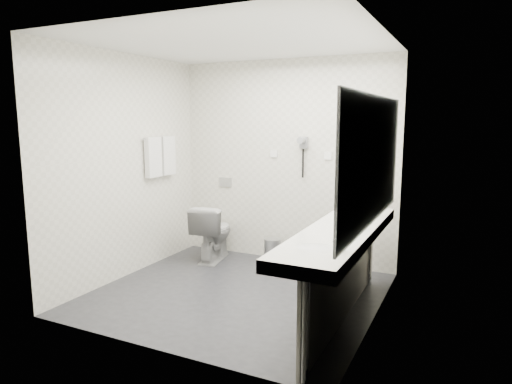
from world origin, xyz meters
The scene contains 31 objects.
floor centered at (0.00, 0.00, 0.00)m, with size 2.80×2.80×0.00m, color #292A2F.
ceiling centered at (0.00, 0.00, 2.50)m, with size 2.80×2.80×0.00m, color white.
wall_back centered at (0.00, 1.30, 1.25)m, with size 2.80×2.80×0.00m, color silver.
wall_front centered at (0.00, -1.30, 1.25)m, with size 2.80×2.80×0.00m, color silver.
wall_left centered at (-1.40, 0.00, 1.25)m, with size 2.60×2.60×0.00m, color silver.
wall_right centered at (1.40, 0.00, 1.25)m, with size 2.60×2.60×0.00m, color silver.
vanity_counter centered at (1.12, -0.20, 0.80)m, with size 0.55×2.20×0.10m, color white.
vanity_panel centered at (1.15, -0.20, 0.38)m, with size 0.03×2.15×0.75m, color #9B9992.
vanity_post_near centered at (1.18, -1.24, 0.38)m, with size 0.06×0.06×0.75m, color silver.
vanity_post_far centered at (1.18, 0.84, 0.38)m, with size 0.06×0.06×0.75m, color silver.
mirror centered at (1.39, -0.20, 1.45)m, with size 0.02×2.20×1.05m, color #B2BCC6.
basin_near centered at (1.12, -0.85, 0.83)m, with size 0.40×0.31×0.05m, color white.
basin_far centered at (1.12, 0.45, 0.83)m, with size 0.40×0.31×0.05m, color white.
faucet_near centered at (1.32, -0.85, 0.92)m, with size 0.04×0.04×0.15m, color silver.
faucet_far centered at (1.32, 0.45, 0.92)m, with size 0.04×0.04×0.15m, color silver.
soap_bottle_a centered at (1.12, -0.24, 0.91)m, with size 0.05×0.05×0.12m, color silver.
soap_bottle_b centered at (1.23, -0.07, 0.90)m, with size 0.08×0.08×0.10m, color silver.
soap_bottle_c centered at (1.27, -0.16, 0.91)m, with size 0.05×0.05×0.13m, color silver.
glass_left centered at (1.31, 0.09, 0.90)m, with size 0.06×0.06×0.10m, color silver.
toilet centered at (-0.81, 0.88, 0.36)m, with size 0.40×0.71×0.72m, color white.
flush_plate centered at (-0.85, 1.29, 0.95)m, with size 0.18×0.02×0.12m, color #B2B5BA.
pedal_bin centered at (-0.06, 1.07, 0.15)m, with size 0.21×0.21×0.30m, color #B2B5BA.
bin_lid centered at (-0.06, 1.07, 0.31)m, with size 0.21×0.21×0.01m, color #B2B5BA.
towel_rail centered at (-1.35, 0.55, 1.55)m, with size 0.02×0.02×0.62m, color silver.
towel_near centered at (-1.34, 0.41, 1.33)m, with size 0.07×0.24×0.48m, color white.
towel_far centered at (-1.34, 0.69, 1.33)m, with size 0.07×0.24×0.48m, color white.
dryer_cradle centered at (0.25, 1.27, 1.50)m, with size 0.10×0.04×0.14m, color gray.
dryer_barrel centered at (0.25, 1.20, 1.53)m, with size 0.08×0.08×0.14m, color gray.
dryer_cord centered at (0.25, 1.26, 1.25)m, with size 0.02×0.02×0.35m, color black.
switch_plate_a centered at (-0.15, 1.29, 1.35)m, with size 0.09×0.02×0.09m, color white.
switch_plate_b centered at (0.55, 1.29, 1.35)m, with size 0.09×0.02×0.09m, color white.
Camera 1 is at (2.12, -3.93, 1.78)m, focal length 31.84 mm.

